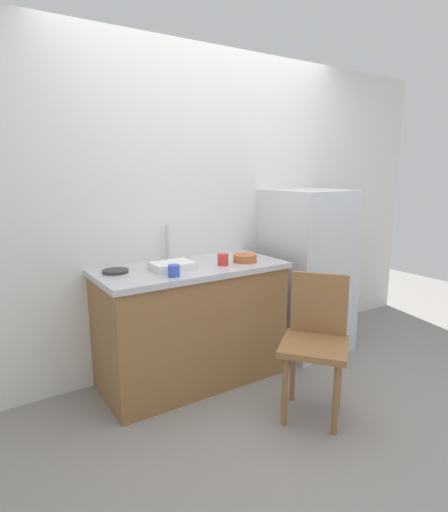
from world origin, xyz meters
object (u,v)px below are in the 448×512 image
terracotta_bowl (245,258)px  cup_blue (174,271)px  chair (316,338)px  refrigerator (307,271)px  dish_tray (172,266)px  hotplate (115,271)px  cup_red (223,259)px

terracotta_bowl → cup_blue: (-0.63, -0.10, 0.01)m
chair → terracotta_bowl: (-0.05, 0.69, 0.40)m
refrigerator → cup_blue: bearing=-171.7°
chair → dish_tray: (-0.61, 0.77, 0.39)m
terracotta_bowl → chair: bearing=-85.9°
refrigerator → chair: size_ratio=1.54×
refrigerator → dish_tray: size_ratio=4.90×
chair → hotplate: bearing=-171.1°
cup_blue → cup_red: (0.44, 0.10, 0.00)m
chair → hotplate: size_ratio=5.24×
terracotta_bowl → hotplate: (-0.91, 0.20, -0.02)m
dish_tray → cup_red: size_ratio=3.40×
chair → cup_blue: size_ratio=11.77×
dish_tray → terracotta_bowl: (0.56, -0.07, 0.00)m
terracotta_bowl → cup_blue: 0.64m
chair → dish_tray: size_ratio=3.18×
refrigerator → chair: refrigerator is taller
dish_tray → cup_red: (0.36, -0.08, 0.02)m
refrigerator → cup_blue: refrigerator is taller
dish_tray → terracotta_bowl: 0.56m
terracotta_bowl → cup_blue: cup_blue is taller
terracotta_bowl → hotplate: size_ratio=1.02×
dish_tray → hotplate: bearing=161.1°
cup_blue → cup_red: size_ratio=0.92×
hotplate → cup_blue: bearing=-47.1°
terracotta_bowl → hotplate: bearing=167.9°
dish_tray → hotplate: dish_tray is taller
hotplate → cup_blue: (0.28, -0.30, 0.03)m
chair → cup_blue: (-0.68, 0.59, 0.41)m
terracotta_bowl → cup_red: cup_red is taller
cup_red → terracotta_bowl: bearing=1.2°
hotplate → cup_red: bearing=-15.6°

